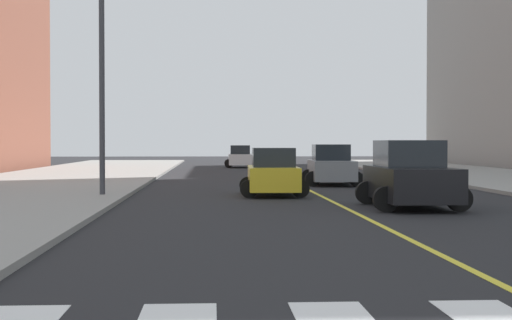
# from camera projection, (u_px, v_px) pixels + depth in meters

# --- Properties ---
(lane_divider_paint) EXTENTS (0.16, 80.00, 0.01)m
(lane_divider_paint) POSITION_uv_depth(u_px,v_px,m) (285.00, 178.00, 43.79)
(lane_divider_paint) COLOR yellow
(lane_divider_paint) RESTS_ON ground
(car_white_nearest) EXTENTS (2.56, 4.07, 1.81)m
(car_white_nearest) POSITION_uv_depth(u_px,v_px,m) (240.00, 157.00, 62.69)
(car_white_nearest) COLOR silver
(car_white_nearest) RESTS_ON ground
(car_yellow_second) EXTENTS (2.63, 4.14, 1.83)m
(car_yellow_second) POSITION_uv_depth(u_px,v_px,m) (273.00, 173.00, 29.33)
(car_yellow_second) COLOR gold
(car_yellow_second) RESTS_ON ground
(car_gray_third) EXTENTS (2.84, 4.43, 1.94)m
(car_gray_third) POSITION_uv_depth(u_px,v_px,m) (331.00, 166.00, 36.80)
(car_gray_third) COLOR slate
(car_gray_third) RESTS_ON ground
(car_black_fourth) EXTENTS (2.97, 4.72, 2.10)m
(car_black_fourth) POSITION_uv_depth(u_px,v_px,m) (410.00, 176.00, 23.90)
(car_black_fourth) COLOR black
(car_black_fourth) RESTS_ON ground
(street_lamp) EXTENTS (0.44, 0.44, 7.80)m
(street_lamp) POSITION_uv_depth(u_px,v_px,m) (102.00, 68.00, 27.72)
(street_lamp) COLOR #38383D
(street_lamp) RESTS_ON sidewalk_kerb_west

